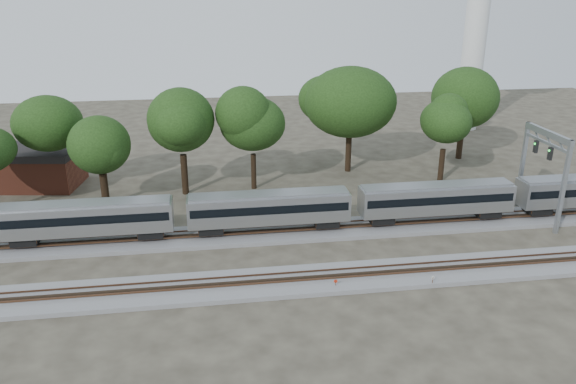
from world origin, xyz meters
name	(u,v)px	position (x,y,z in m)	size (l,w,h in m)	color
ground	(309,260)	(0.00, 0.00, 0.00)	(160.00, 160.00, 0.00)	#383328
track_far	(298,231)	(0.00, 6.00, 0.21)	(160.00, 5.00, 0.73)	slate
track_near	(317,279)	(0.00, -4.00, 0.21)	(160.00, 5.00, 0.73)	slate
train	(270,207)	(-2.80, 6.00, 3.01)	(83.66, 2.88, 4.24)	#A9ACB1
switch_stand_red	(336,283)	(1.24, -5.54, 0.60)	(0.30, 0.06, 0.94)	#512D19
switch_stand_white	(433,280)	(9.34, -6.28, 0.66)	(0.31, 0.16, 1.04)	#512D19
switch_lever	(376,288)	(4.54, -6.07, 0.15)	(0.50, 0.30, 0.30)	#512D19
signal_gantry	(545,155)	(25.87, 6.00, 7.10)	(0.68, 8.01, 9.74)	gray
brick_building	(37,167)	(-29.73, 24.86, 2.45)	(11.08, 8.58, 4.87)	brown
tree_1	(48,124)	(-26.72, 21.24, 8.70)	(8.86, 8.86, 12.49)	black
tree_2	(99,145)	(-20.42, 16.61, 7.17)	(7.32, 7.32, 10.31)	black
tree_3	(181,120)	(-11.55, 19.35, 9.04)	(9.21, 9.21, 12.98)	black
tree_4	(253,124)	(-3.23, 19.95, 8.17)	(8.32, 8.32, 11.73)	black
tree_5	(350,102)	(9.95, 24.96, 9.37)	(9.53, 9.53, 13.44)	black
tree_6	(446,121)	(20.69, 19.26, 7.79)	(7.93, 7.93, 11.18)	black
tree_7	(465,98)	(27.31, 28.34, 8.79)	(8.95, 8.95, 12.62)	black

